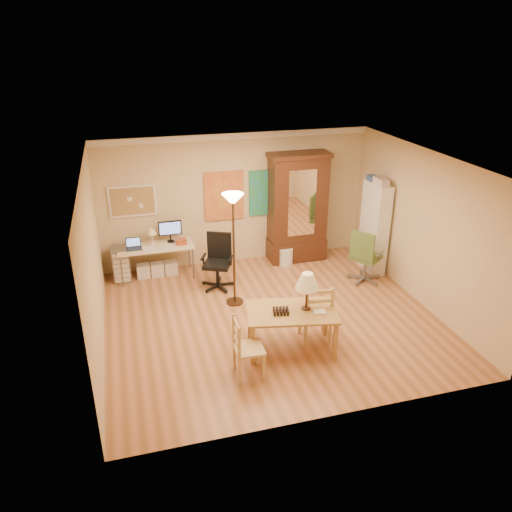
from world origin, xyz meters
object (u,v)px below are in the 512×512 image
object	(u,v)px
computer_desk	(158,257)
bookshelf	(374,228)
office_chair_green	(364,268)
dining_table	(297,303)
office_chair_black	(218,273)
armoire	(297,214)

from	to	relation	value
computer_desk	bookshelf	world-z (taller)	bookshelf
office_chair_green	dining_table	bearing A→B (deg)	-138.80
dining_table	office_chair_black	distance (m)	2.50
office_chair_green	bookshelf	world-z (taller)	bookshelf
computer_desk	office_chair_black	world-z (taller)	computer_desk
office_chair_black	armoire	size ratio (longest dim) A/B	0.46
bookshelf	office_chair_green	bearing A→B (deg)	-130.11
computer_desk	office_chair_black	bearing A→B (deg)	-36.40
computer_desk	office_chair_green	bearing A→B (deg)	-18.86
dining_table	office_chair_green	size ratio (longest dim) A/B	1.36
computer_desk	office_chair_green	size ratio (longest dim) A/B	1.35
computer_desk	armoire	distance (m)	2.99
dining_table	computer_desk	size ratio (longest dim) A/B	1.01
office_chair_black	office_chair_green	distance (m)	2.84
computer_desk	office_chair_black	distance (m)	1.31
armoire	bookshelf	world-z (taller)	armoire
dining_table	office_chair_black	size ratio (longest dim) A/B	1.40
dining_table	office_chair_green	xyz separation A→B (m)	(2.05, 1.79, -0.51)
dining_table	armoire	size ratio (longest dim) A/B	0.64
office_chair_green	armoire	distance (m)	1.81
office_chair_green	armoire	xyz separation A→B (m)	(-0.91, 1.40, 0.71)
office_chair_black	bookshelf	size ratio (longest dim) A/B	0.58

